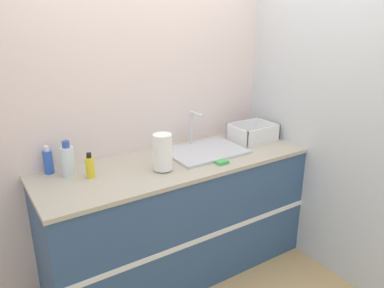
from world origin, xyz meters
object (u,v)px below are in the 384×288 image
at_px(dish_rack, 253,135).
at_px(bottle_yellow, 90,167).
at_px(bottle_clear, 68,161).
at_px(sink, 205,150).
at_px(paper_towel_roll, 163,152).
at_px(bottle_blue, 48,161).

bearing_deg(dish_rack, bottle_yellow, 179.94).
bearing_deg(bottle_yellow, bottle_clear, 136.54).
relative_size(sink, paper_towel_roll, 2.24).
distance_m(paper_towel_roll, bottle_blue, 0.77).
height_order(paper_towel_roll, dish_rack, paper_towel_roll).
relative_size(sink, bottle_yellow, 3.42).
bearing_deg(sink, bottle_clear, 172.87).
bearing_deg(bottle_clear, bottle_yellow, -43.46).
bearing_deg(sink, bottle_yellow, 178.69).
bearing_deg(dish_rack, sink, -177.83).
distance_m(sink, bottle_blue, 1.15).
relative_size(paper_towel_roll, bottle_blue, 1.34).
relative_size(bottle_yellow, bottle_blue, 0.88).
bearing_deg(bottle_clear, bottle_blue, 132.14).
bearing_deg(bottle_blue, bottle_clear, -47.86).
xyz_separation_m(bottle_blue, bottle_clear, (0.10, -0.11, 0.02)).
distance_m(paper_towel_roll, bottle_yellow, 0.49).
bearing_deg(paper_towel_roll, bottle_clear, 155.26).
xyz_separation_m(paper_towel_roll, bottle_blue, (-0.67, 0.38, -0.05)).
height_order(dish_rack, bottle_blue, bottle_blue).
xyz_separation_m(paper_towel_roll, bottle_clear, (-0.57, 0.26, -0.03)).
relative_size(paper_towel_roll, bottle_yellow, 1.52).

